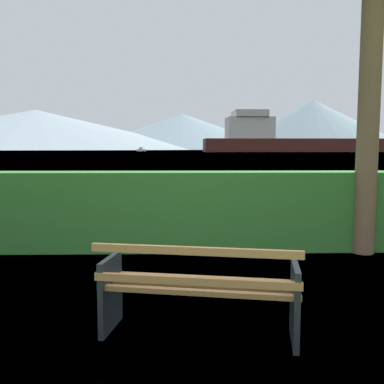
# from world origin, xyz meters

# --- Properties ---
(ground_plane) EXTENTS (1400.00, 1400.00, 0.00)m
(ground_plane) POSITION_xyz_m (0.00, 0.00, 0.00)
(ground_plane) COLOR #567A38
(water_surface) EXTENTS (620.00, 620.00, 0.00)m
(water_surface) POSITION_xyz_m (0.00, 308.37, 0.00)
(water_surface) COLOR #7A99A8
(water_surface) RESTS_ON ground_plane
(park_bench) EXTENTS (1.80, 0.87, 0.87)m
(park_bench) POSITION_xyz_m (-0.01, -0.06, 0.43)
(park_bench) COLOR #A0703F
(park_bench) RESTS_ON ground_plane
(hedge_row) EXTENTS (7.65, 0.65, 1.28)m
(hedge_row) POSITION_xyz_m (0.00, 3.24, 0.64)
(hedge_row) COLOR #2D6B28
(hedge_row) RESTS_ON ground_plane
(cargo_ship_large) EXTENTS (113.52, 19.85, 18.36)m
(cargo_ship_large) POSITION_xyz_m (57.57, 190.15, 5.13)
(cargo_ship_large) COLOR #471E19
(cargo_ship_large) RESTS_ON water_surface
(fishing_boat_near) EXTENTS (5.52, 5.17, 2.19)m
(fishing_boat_near) POSITION_xyz_m (-22.83, 233.17, 0.77)
(fishing_boat_near) COLOR silver
(fishing_boat_near) RESTS_ON water_surface
(distant_hills) EXTENTS (719.14, 436.89, 68.65)m
(distant_hills) POSITION_xyz_m (-51.36, 567.20, 27.38)
(distant_hills) COLOR gray
(distant_hills) RESTS_ON ground_plane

